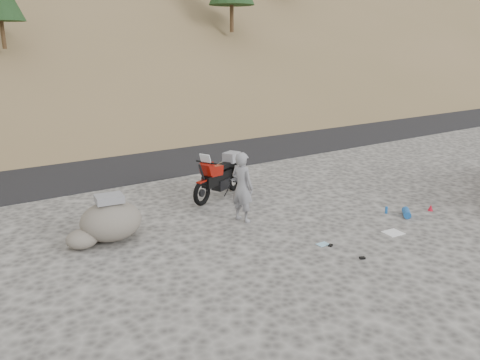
{
  "coord_description": "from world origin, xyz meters",
  "views": [
    {
      "loc": [
        -7.02,
        -8.54,
        4.41
      ],
      "look_at": [
        -0.58,
        1.18,
        1.0
      ],
      "focal_mm": 35.0,
      "sensor_mm": 36.0,
      "label": 1
    }
  ],
  "objects": [
    {
      "name": "ground",
      "position": [
        0.0,
        0.0,
        0.0
      ],
      "size": [
        140.0,
        140.0,
        0.0
      ],
      "primitive_type": "plane",
      "color": "#454340",
      "rests_on": "ground"
    },
    {
      "name": "gear_blue_mat",
      "position": [
        3.1,
        -1.26,
        0.1
      ],
      "size": [
        0.47,
        0.47,
        0.19
      ],
      "primitive_type": "cylinder",
      "rotation": [
        0.0,
        1.57,
        0.78
      ],
      "color": "#1B56A2",
      "rests_on": "ground"
    },
    {
      "name": "gear_white_cloth",
      "position": [
        1.87,
        -1.83,
        0.01
      ],
      "size": [
        0.46,
        0.42,
        0.01
      ],
      "primitive_type": "cube",
      "rotation": [
        0.0,
        0.0,
        -0.09
      ],
      "color": "white",
      "rests_on": "ground"
    },
    {
      "name": "road",
      "position": [
        0.0,
        9.0,
        0.0
      ],
      "size": [
        120.0,
        7.0,
        0.05
      ],
      "primitive_type": "cube",
      "color": "black",
      "rests_on": "ground"
    },
    {
      "name": "gear_blue_cloth",
      "position": [
        -0.01,
        -1.39,
        0.01
      ],
      "size": [
        0.28,
        0.21,
        0.01
      ],
      "primitive_type": "cube",
      "rotation": [
        0.0,
        0.0,
        -0.02
      ],
      "color": "#8DC1DA",
      "rests_on": "ground"
    },
    {
      "name": "man",
      "position": [
        -0.71,
        0.89,
        0.0
      ],
      "size": [
        0.6,
        0.76,
        1.81
      ],
      "primitive_type": "imported",
      "rotation": [
        0.0,
        0.0,
        1.85
      ],
      "color": "gray",
      "rests_on": "ground"
    },
    {
      "name": "gear_funnel",
      "position": [
        4.01,
        -1.35,
        0.09
      ],
      "size": [
        0.16,
        0.16,
        0.18
      ],
      "primitive_type": "cone",
      "rotation": [
        0.0,
        0.0,
        0.18
      ],
      "color": "red",
      "rests_on": "ground"
    },
    {
      "name": "gear_glove_a",
      "position": [
        0.18,
        -2.4,
        0.02
      ],
      "size": [
        0.15,
        0.13,
        0.03
      ],
      "primitive_type": "cube",
      "rotation": [
        0.0,
        0.0,
        -0.42
      ],
      "color": "black",
      "rests_on": "ground"
    },
    {
      "name": "motorcycle",
      "position": [
        -0.11,
        2.91,
        0.63
      ],
      "size": [
        2.31,
        1.3,
        1.48
      ],
      "rotation": [
        0.0,
        0.0,
        0.43
      ],
      "color": "black",
      "rests_on": "ground"
    },
    {
      "name": "gear_bottle",
      "position": [
        2.82,
        -0.83,
        0.09
      ],
      "size": [
        0.08,
        0.08,
        0.19
      ],
      "primitive_type": "cylinder",
      "rotation": [
        0.0,
        0.0,
        -0.11
      ],
      "color": "#1B56A2",
      "rests_on": "ground"
    },
    {
      "name": "boulder",
      "position": [
        -3.93,
        1.54,
        0.48
      ],
      "size": [
        1.72,
        1.59,
        1.1
      ],
      "rotation": [
        0.0,
        0.0,
        -0.32
      ],
      "color": "#5A554D",
      "rests_on": "ground"
    },
    {
      "name": "small_rock",
      "position": [
        -4.64,
        1.45,
        0.21
      ],
      "size": [
        0.88,
        0.84,
        0.43
      ],
      "rotation": [
        0.0,
        0.0,
        -0.32
      ],
      "color": "#5A554D",
      "rests_on": "ground"
    },
    {
      "name": "gear_glove_b",
      "position": [
        0.07,
        -1.55,
        0.02
      ],
      "size": [
        0.13,
        0.12,
        0.04
      ],
      "primitive_type": "cube",
      "rotation": [
        0.0,
        0.0,
        0.45
      ],
      "color": "black",
      "rests_on": "ground"
    }
  ]
}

